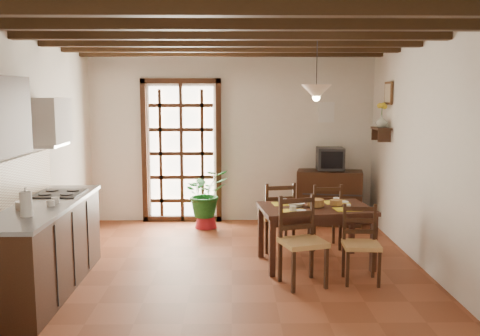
{
  "coord_description": "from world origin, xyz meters",
  "views": [
    {
      "loc": [
        0.01,
        -6.01,
        2.05
      ],
      "look_at": [
        0.1,
        0.4,
        1.15
      ],
      "focal_mm": 40.0,
      "sensor_mm": 36.0,
      "label": 1
    }
  ],
  "objects_px": {
    "chair_near_left": "(302,258)",
    "potted_plant": "(206,191)",
    "kitchen_counter": "(44,246)",
    "sideboard": "(329,197)",
    "chair_near_right": "(361,258)",
    "pendant_lamp": "(316,91)",
    "chair_far_right": "(324,227)",
    "crt_tv": "(330,159)",
    "dining_table": "(315,214)",
    "chair_far_left": "(277,228)"
  },
  "relations": [
    {
      "from": "chair_near_left",
      "to": "potted_plant",
      "type": "distance_m",
      "value": 2.73
    },
    {
      "from": "kitchen_counter",
      "to": "sideboard",
      "type": "distance_m",
      "value": 4.49
    },
    {
      "from": "chair_near_right",
      "to": "potted_plant",
      "type": "bearing_deg",
      "value": 130.84
    },
    {
      "from": "kitchen_counter",
      "to": "potted_plant",
      "type": "height_order",
      "value": "potted_plant"
    },
    {
      "from": "chair_near_right",
      "to": "pendant_lamp",
      "type": "xyz_separation_m",
      "value": [
        -0.41,
        0.72,
        1.81
      ]
    },
    {
      "from": "chair_far_right",
      "to": "pendant_lamp",
      "type": "height_order",
      "value": "pendant_lamp"
    },
    {
      "from": "kitchen_counter",
      "to": "crt_tv",
      "type": "bearing_deg",
      "value": 38.96
    },
    {
      "from": "kitchen_counter",
      "to": "dining_table",
      "type": "distance_m",
      "value": 3.07
    },
    {
      "from": "chair_near_right",
      "to": "crt_tv",
      "type": "relative_size",
      "value": 1.99
    },
    {
      "from": "chair_near_left",
      "to": "crt_tv",
      "type": "height_order",
      "value": "crt_tv"
    },
    {
      "from": "chair_far_left",
      "to": "potted_plant",
      "type": "bearing_deg",
      "value": -60.13
    },
    {
      "from": "kitchen_counter",
      "to": "sideboard",
      "type": "height_order",
      "value": "kitchen_counter"
    },
    {
      "from": "chair_far_left",
      "to": "chair_near_right",
      "type": "bearing_deg",
      "value": 112.36
    },
    {
      "from": "dining_table",
      "to": "chair_near_right",
      "type": "relative_size",
      "value": 1.66
    },
    {
      "from": "crt_tv",
      "to": "pendant_lamp",
      "type": "distance_m",
      "value": 2.23
    },
    {
      "from": "chair_far_right",
      "to": "potted_plant",
      "type": "distance_m",
      "value": 1.97
    },
    {
      "from": "chair_near_right",
      "to": "chair_far_left",
      "type": "relative_size",
      "value": 0.92
    },
    {
      "from": "kitchen_counter",
      "to": "chair_far_right",
      "type": "bearing_deg",
      "value": 25.46
    },
    {
      "from": "chair_near_left",
      "to": "dining_table",
      "type": "bearing_deg",
      "value": 53.36
    },
    {
      "from": "kitchen_counter",
      "to": "chair_far_left",
      "type": "xyz_separation_m",
      "value": [
        2.55,
        1.44,
        -0.19
      ]
    },
    {
      "from": "dining_table",
      "to": "chair_near_left",
      "type": "height_order",
      "value": "chair_near_left"
    },
    {
      "from": "chair_far_right",
      "to": "pendant_lamp",
      "type": "relative_size",
      "value": 1.04
    },
    {
      "from": "crt_tv",
      "to": "chair_far_left",
      "type": "bearing_deg",
      "value": -121.99
    },
    {
      "from": "chair_near_left",
      "to": "chair_far_right",
      "type": "xyz_separation_m",
      "value": [
        0.48,
        1.4,
        -0.02
      ]
    },
    {
      "from": "dining_table",
      "to": "chair_near_left",
      "type": "xyz_separation_m",
      "value": [
        -0.24,
        -0.7,
        -0.32
      ]
    },
    {
      "from": "sideboard",
      "to": "potted_plant",
      "type": "relative_size",
      "value": 0.52
    },
    {
      "from": "kitchen_counter",
      "to": "chair_far_left",
      "type": "height_order",
      "value": "kitchen_counter"
    },
    {
      "from": "chair_near_right",
      "to": "potted_plant",
      "type": "xyz_separation_m",
      "value": [
        -1.81,
        2.38,
        0.31
      ]
    },
    {
      "from": "pendant_lamp",
      "to": "chair_near_left",
      "type": "bearing_deg",
      "value": -106.77
    },
    {
      "from": "chair_far_right",
      "to": "crt_tv",
      "type": "height_order",
      "value": "crt_tv"
    },
    {
      "from": "chair_near_left",
      "to": "chair_near_right",
      "type": "distance_m",
      "value": 0.66
    },
    {
      "from": "sideboard",
      "to": "potted_plant",
      "type": "height_order",
      "value": "potted_plant"
    },
    {
      "from": "crt_tv",
      "to": "chair_near_left",
      "type": "bearing_deg",
      "value": -103.8
    },
    {
      "from": "chair_near_left",
      "to": "chair_far_left",
      "type": "height_order",
      "value": "chair_near_left"
    },
    {
      "from": "kitchen_counter",
      "to": "chair_near_right",
      "type": "distance_m",
      "value": 3.37
    },
    {
      "from": "kitchen_counter",
      "to": "sideboard",
      "type": "xyz_separation_m",
      "value": [
        3.49,
        2.83,
        -0.05
      ]
    },
    {
      "from": "crt_tv",
      "to": "chair_far_right",
      "type": "bearing_deg",
      "value": -100.63
    },
    {
      "from": "chair_far_right",
      "to": "pendant_lamp",
      "type": "bearing_deg",
      "value": 64.21
    },
    {
      "from": "chair_far_right",
      "to": "crt_tv",
      "type": "xyz_separation_m",
      "value": [
        0.3,
        1.3,
        0.76
      ]
    },
    {
      "from": "pendant_lamp",
      "to": "chair_near_right",
      "type": "bearing_deg",
      "value": -60.32
    },
    {
      "from": "chair_far_left",
      "to": "chair_near_left",
      "type": "bearing_deg",
      "value": 86.09
    },
    {
      "from": "chair_near_left",
      "to": "potted_plant",
      "type": "height_order",
      "value": "potted_plant"
    },
    {
      "from": "chair_far_left",
      "to": "crt_tv",
      "type": "distance_m",
      "value": 1.83
    },
    {
      "from": "potted_plant",
      "to": "chair_far_left",
      "type": "bearing_deg",
      "value": -49.09
    },
    {
      "from": "chair_far_right",
      "to": "pendant_lamp",
      "type": "xyz_separation_m",
      "value": [
        -0.24,
        -0.6,
        1.8
      ]
    },
    {
      "from": "dining_table",
      "to": "pendant_lamp",
      "type": "bearing_deg",
      "value": 82.72
    },
    {
      "from": "dining_table",
      "to": "chair_far_left",
      "type": "relative_size",
      "value": 1.53
    },
    {
      "from": "chair_near_right",
      "to": "sideboard",
      "type": "height_order",
      "value": "sideboard"
    },
    {
      "from": "chair_near_left",
      "to": "chair_near_right",
      "type": "xyz_separation_m",
      "value": [
        0.65,
        0.08,
        -0.04
      ]
    },
    {
      "from": "kitchen_counter",
      "to": "potted_plant",
      "type": "bearing_deg",
      "value": 58.92
    }
  ]
}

